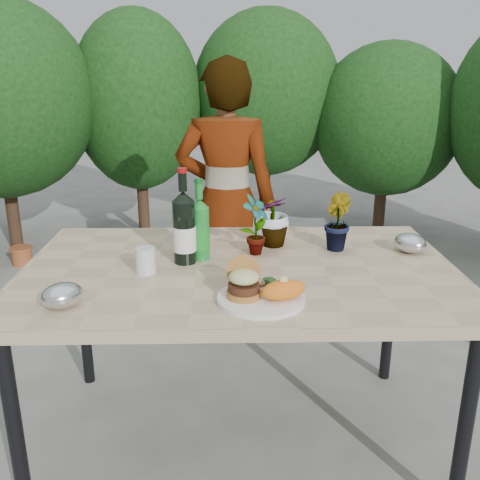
{
  "coord_description": "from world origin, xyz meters",
  "views": [
    {
      "loc": [
        -0.04,
        -1.85,
        1.46
      ],
      "look_at": [
        0.0,
        -0.08,
        0.88
      ],
      "focal_mm": 40.0,
      "sensor_mm": 36.0,
      "label": 1
    }
  ],
  "objects_px": {
    "patio_table": "(240,281)",
    "wine_bottle": "(184,229)",
    "dinner_plate": "(261,299)",
    "person": "(226,201)"
  },
  "relations": [
    {
      "from": "patio_table",
      "to": "person",
      "type": "height_order",
      "value": "person"
    },
    {
      "from": "wine_bottle",
      "to": "person",
      "type": "distance_m",
      "value": 0.96
    },
    {
      "from": "patio_table",
      "to": "wine_bottle",
      "type": "bearing_deg",
      "value": 166.07
    },
    {
      "from": "dinner_plate",
      "to": "wine_bottle",
      "type": "xyz_separation_m",
      "value": [
        -0.27,
        0.35,
        0.12
      ]
    },
    {
      "from": "wine_bottle",
      "to": "person",
      "type": "height_order",
      "value": "person"
    },
    {
      "from": "dinner_plate",
      "to": "person",
      "type": "bearing_deg",
      "value": 95.05
    },
    {
      "from": "dinner_plate",
      "to": "patio_table",
      "type": "bearing_deg",
      "value": 101.51
    },
    {
      "from": "patio_table",
      "to": "person",
      "type": "relative_size",
      "value": 1.06
    },
    {
      "from": "dinner_plate",
      "to": "wine_bottle",
      "type": "relative_size",
      "value": 0.78
    },
    {
      "from": "person",
      "to": "patio_table",
      "type": "bearing_deg",
      "value": 97.93
    }
  ]
}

